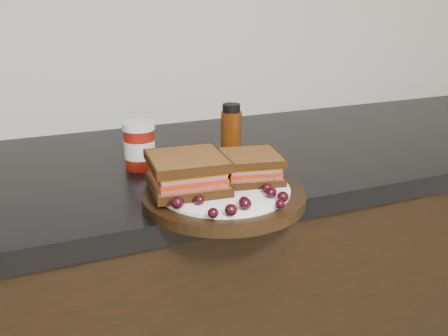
# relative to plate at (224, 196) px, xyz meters

# --- Properties ---
(countertop) EXTENTS (3.98, 0.60, 0.04)m
(countertop) POSITION_rel_plate_xyz_m (-0.29, 0.25, -0.03)
(countertop) COLOR black
(countertop) RESTS_ON base_cabinets
(plate) EXTENTS (0.28, 0.28, 0.02)m
(plate) POSITION_rel_plate_xyz_m (0.00, 0.00, 0.00)
(plate) COLOR black
(plate) RESTS_ON countertop
(sandwich_left) EXTENTS (0.14, 0.14, 0.06)m
(sandwich_left) POSITION_rel_plate_xyz_m (-0.06, 0.02, 0.04)
(sandwich_left) COLOR brown
(sandwich_left) RESTS_ON plate
(sandwich_right) EXTENTS (0.12, 0.12, 0.05)m
(sandwich_right) POSITION_rel_plate_xyz_m (0.06, 0.02, 0.04)
(sandwich_right) COLOR brown
(sandwich_right) RESTS_ON plate
(grape_0) EXTENTS (0.02, 0.02, 0.02)m
(grape_0) POSITION_rel_plate_xyz_m (-0.10, -0.05, 0.02)
(grape_0) COLOR black
(grape_0) RESTS_ON plate
(grape_1) EXTENTS (0.02, 0.02, 0.02)m
(grape_1) POSITION_rel_plate_xyz_m (-0.06, -0.05, 0.02)
(grape_1) COLOR black
(grape_1) RESTS_ON plate
(grape_2) EXTENTS (0.02, 0.02, 0.02)m
(grape_2) POSITION_rel_plate_xyz_m (-0.06, -0.10, 0.02)
(grape_2) COLOR black
(grape_2) RESTS_ON plate
(grape_3) EXTENTS (0.02, 0.02, 0.02)m
(grape_3) POSITION_rel_plate_xyz_m (-0.03, -0.11, 0.02)
(grape_3) COLOR black
(grape_3) RESTS_ON plate
(grape_4) EXTENTS (0.02, 0.02, 0.02)m
(grape_4) POSITION_rel_plate_xyz_m (-0.00, -0.09, 0.02)
(grape_4) COLOR black
(grape_4) RESTS_ON plate
(grape_5) EXTENTS (0.02, 0.02, 0.02)m
(grape_5) POSITION_rel_plate_xyz_m (-0.00, -0.08, 0.02)
(grape_5) COLOR black
(grape_5) RESTS_ON plate
(grape_6) EXTENTS (0.02, 0.02, 0.01)m
(grape_6) POSITION_rel_plate_xyz_m (0.05, -0.11, 0.02)
(grape_6) COLOR black
(grape_6) RESTS_ON plate
(grape_7) EXTENTS (0.02, 0.02, 0.02)m
(grape_7) POSITION_rel_plate_xyz_m (0.06, -0.09, 0.02)
(grape_7) COLOR black
(grape_7) RESTS_ON plate
(grape_8) EXTENTS (0.02, 0.02, 0.02)m
(grape_8) POSITION_rel_plate_xyz_m (0.05, -0.07, 0.02)
(grape_8) COLOR black
(grape_8) RESTS_ON plate
(grape_9) EXTENTS (0.02, 0.02, 0.02)m
(grape_9) POSITION_rel_plate_xyz_m (0.06, -0.05, 0.02)
(grape_9) COLOR black
(grape_9) RESTS_ON plate
(grape_10) EXTENTS (0.02, 0.02, 0.02)m
(grape_10) POSITION_rel_plate_xyz_m (0.08, -0.02, 0.02)
(grape_10) COLOR black
(grape_10) RESTS_ON plate
(grape_11) EXTENTS (0.02, 0.02, 0.02)m
(grape_11) POSITION_rel_plate_xyz_m (0.07, -0.01, 0.02)
(grape_11) COLOR black
(grape_11) RESTS_ON plate
(grape_12) EXTENTS (0.02, 0.02, 0.02)m
(grape_12) POSITION_rel_plate_xyz_m (0.08, 0.03, 0.02)
(grape_12) COLOR black
(grape_12) RESTS_ON plate
(grape_13) EXTENTS (0.02, 0.02, 0.02)m
(grape_13) POSITION_rel_plate_xyz_m (0.05, 0.05, 0.02)
(grape_13) COLOR black
(grape_13) RESTS_ON plate
(grape_14) EXTENTS (0.02, 0.02, 0.01)m
(grape_14) POSITION_rel_plate_xyz_m (-0.07, 0.05, 0.02)
(grape_14) COLOR black
(grape_14) RESTS_ON plate
(grape_15) EXTENTS (0.02, 0.02, 0.02)m
(grape_15) POSITION_rel_plate_xyz_m (-0.06, 0.02, 0.02)
(grape_15) COLOR black
(grape_15) RESTS_ON plate
(grape_16) EXTENTS (0.02, 0.02, 0.02)m
(grape_16) POSITION_rel_plate_xyz_m (-0.09, 0.01, 0.02)
(grape_16) COLOR black
(grape_16) RESTS_ON plate
(grape_17) EXTENTS (0.02, 0.02, 0.02)m
(grape_17) POSITION_rel_plate_xyz_m (-0.08, -0.01, 0.02)
(grape_17) COLOR black
(grape_17) RESTS_ON plate
(grape_18) EXTENTS (0.02, 0.02, 0.02)m
(grape_18) POSITION_rel_plate_xyz_m (-0.06, 0.04, 0.02)
(grape_18) COLOR black
(grape_18) RESTS_ON plate
(grape_19) EXTENTS (0.02, 0.02, 0.01)m
(grape_19) POSITION_rel_plate_xyz_m (-0.07, 0.04, 0.02)
(grape_19) COLOR black
(grape_19) RESTS_ON plate
(grape_20) EXTENTS (0.02, 0.02, 0.02)m
(grape_20) POSITION_rel_plate_xyz_m (-0.05, -0.00, 0.02)
(grape_20) COLOR black
(grape_20) RESTS_ON plate
(condiment_jar) EXTENTS (0.07, 0.07, 0.10)m
(condiment_jar) POSITION_rel_plate_xyz_m (-0.09, 0.22, 0.04)
(condiment_jar) COLOR maroon
(condiment_jar) RESTS_ON countertop
(oil_bottle) EXTENTS (0.06, 0.06, 0.12)m
(oil_bottle) POSITION_rel_plate_xyz_m (0.10, 0.20, 0.05)
(oil_bottle) COLOR #4B2007
(oil_bottle) RESTS_ON countertop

